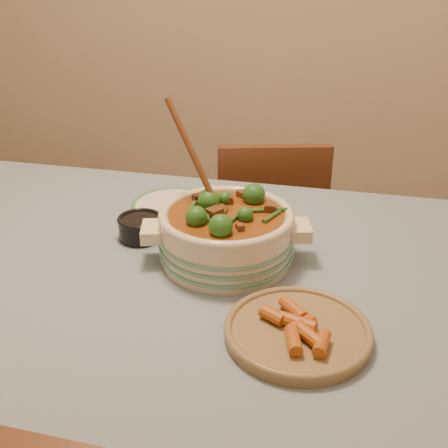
{
  "coord_description": "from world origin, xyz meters",
  "views": [
    {
      "loc": [
        0.34,
        -1.08,
        1.44
      ],
      "look_at": [
        0.08,
        0.03,
        0.86
      ],
      "focal_mm": 45.0,
      "sensor_mm": 36.0,
      "label": 1
    }
  ],
  "objects_px": {
    "condiment_bowl": "(140,226)",
    "chair_far": "(269,228)",
    "fried_plate": "(298,329)",
    "white_plate": "(173,205)",
    "dining_table": "(187,299)",
    "stew_casserole": "(226,230)"
  },
  "relations": [
    {
      "from": "condiment_bowl",
      "to": "chair_far",
      "type": "distance_m",
      "value": 0.79
    },
    {
      "from": "condiment_bowl",
      "to": "fried_plate",
      "type": "bearing_deg",
      "value": -35.84
    },
    {
      "from": "white_plate",
      "to": "chair_far",
      "type": "bearing_deg",
      "value": 67.12
    },
    {
      "from": "dining_table",
      "to": "stew_casserole",
      "type": "bearing_deg",
      "value": 32.8
    },
    {
      "from": "condiment_bowl",
      "to": "fried_plate",
      "type": "relative_size",
      "value": 0.33
    },
    {
      "from": "white_plate",
      "to": "chair_far",
      "type": "xyz_separation_m",
      "value": [
        0.21,
        0.49,
        -0.3
      ]
    },
    {
      "from": "dining_table",
      "to": "chair_far",
      "type": "distance_m",
      "value": 0.82
    },
    {
      "from": "white_plate",
      "to": "fried_plate",
      "type": "bearing_deg",
      "value": -50.81
    },
    {
      "from": "condiment_bowl",
      "to": "stew_casserole",
      "type": "bearing_deg",
      "value": -13.9
    },
    {
      "from": "white_plate",
      "to": "chair_far",
      "type": "height_order",
      "value": "chair_far"
    },
    {
      "from": "white_plate",
      "to": "chair_far",
      "type": "distance_m",
      "value": 0.61
    },
    {
      "from": "stew_casserole",
      "to": "fried_plate",
      "type": "height_order",
      "value": "stew_casserole"
    },
    {
      "from": "condiment_bowl",
      "to": "white_plate",
      "type": "bearing_deg",
      "value": 81.31
    },
    {
      "from": "stew_casserole",
      "to": "condiment_bowl",
      "type": "distance_m",
      "value": 0.25
    },
    {
      "from": "fried_plate",
      "to": "chair_far",
      "type": "bearing_deg",
      "value": 101.34
    },
    {
      "from": "condiment_bowl",
      "to": "chair_far",
      "type": "relative_size",
      "value": 0.15
    },
    {
      "from": "stew_casserole",
      "to": "white_plate",
      "type": "distance_m",
      "value": 0.33
    },
    {
      "from": "white_plate",
      "to": "condiment_bowl",
      "type": "bearing_deg",
      "value": -98.69
    },
    {
      "from": "stew_casserole",
      "to": "fried_plate",
      "type": "xyz_separation_m",
      "value": [
        0.2,
        -0.26,
        -0.06
      ]
    },
    {
      "from": "fried_plate",
      "to": "chair_far",
      "type": "distance_m",
      "value": 1.06
    },
    {
      "from": "dining_table",
      "to": "condiment_bowl",
      "type": "relative_size",
      "value": 13.96
    },
    {
      "from": "fried_plate",
      "to": "chair_far",
      "type": "height_order",
      "value": "chair_far"
    }
  ]
}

